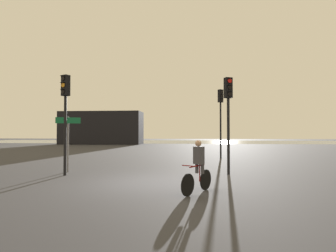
{
  "coord_description": "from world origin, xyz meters",
  "views": [
    {
      "loc": [
        1.8,
        -9.54,
        1.88
      ],
      "look_at": [
        0.5,
        5.0,
        2.2
      ],
      "focal_mm": 28.0,
      "sensor_mm": 36.0,
      "label": 1
    }
  ],
  "objects": [
    {
      "name": "traffic_light_near_left",
      "position": [
        -3.64,
        1.32,
        3.02
      ],
      "size": [
        0.39,
        0.41,
        4.34
      ],
      "rotation": [
        0.0,
        0.0,
        2.71
      ],
      "color": "black",
      "rests_on": "ground"
    },
    {
      "name": "water_strip",
      "position": [
        0.0,
        39.54,
        0.0
      ],
      "size": [
        80.0,
        16.0,
        0.01
      ],
      "primitive_type": "cube",
      "color": "slate",
      "rests_on": "ground"
    },
    {
      "name": "cyclist",
      "position": [
        2.01,
        -1.39,
        0.82
      ],
      "size": [
        0.95,
        1.47,
        1.62
      ],
      "rotation": [
        0.0,
        0.0,
        2.58
      ],
      "color": "black",
      "rests_on": "ground"
    },
    {
      "name": "traffic_light_far_right",
      "position": [
        3.86,
        9.19,
        3.36
      ],
      "size": [
        0.41,
        0.42,
        4.86
      ],
      "rotation": [
        0.0,
        0.0,
        3.82
      ],
      "color": "black",
      "rests_on": "ground"
    },
    {
      "name": "distant_building",
      "position": [
        -11.92,
        29.54,
        2.48
      ],
      "size": [
        12.3,
        4.0,
        4.95
      ],
      "primitive_type": "cube",
      "color": "black",
      "rests_on": "ground"
    },
    {
      "name": "direction_sign_post",
      "position": [
        -3.94,
        2.21,
        1.7
      ],
      "size": [
        1.0,
        0.52,
        2.6
      ],
      "rotation": [
        0.0,
        0.0,
        3.61
      ],
      "color": "slate",
      "rests_on": "ground"
    },
    {
      "name": "traffic_light_near_right",
      "position": [
        3.43,
        2.19,
        2.98
      ],
      "size": [
        0.39,
        0.41,
        4.28
      ],
      "rotation": [
        0.0,
        0.0,
        3.54
      ],
      "color": "black",
      "rests_on": "ground"
    },
    {
      "name": "ground_plane",
      "position": [
        0.0,
        0.0,
        0.0
      ],
      "size": [
        120.0,
        120.0,
        0.0
      ],
      "primitive_type": "plane",
      "color": "#333338"
    }
  ]
}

